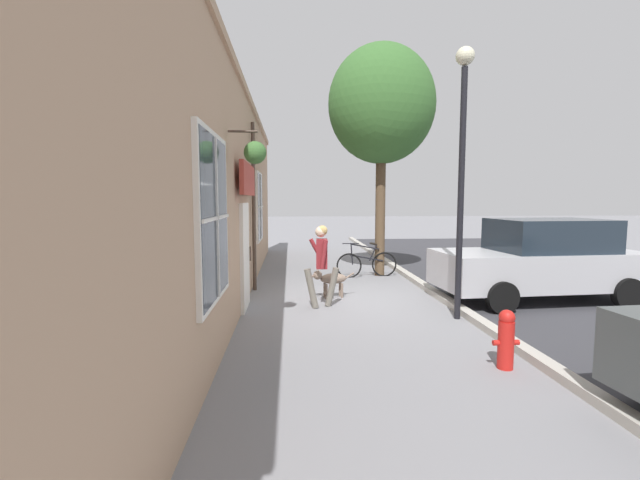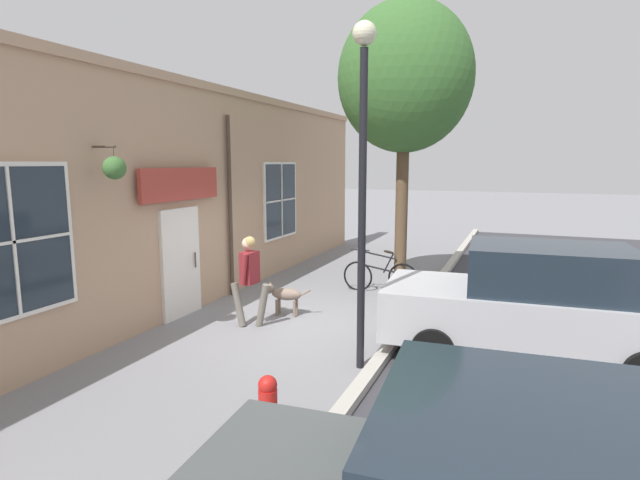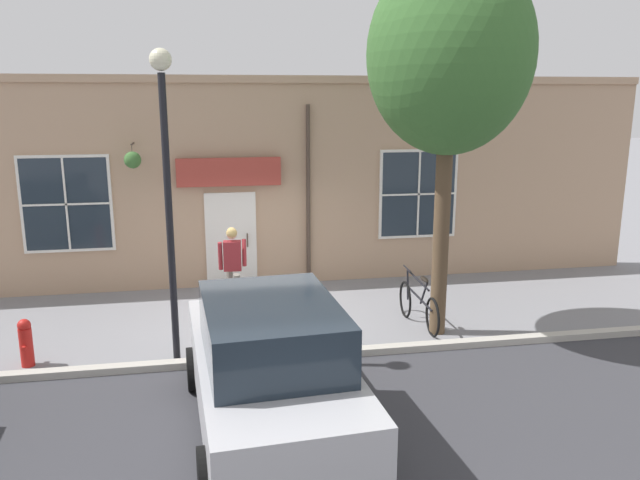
# 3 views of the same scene
# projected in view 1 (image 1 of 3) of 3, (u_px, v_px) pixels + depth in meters

# --- Properties ---
(ground_plane) EXTENTS (90.00, 90.00, 0.00)m
(ground_plane) POSITION_uv_depth(u_px,v_px,m) (349.00, 300.00, 9.20)
(ground_plane) COLOR gray
(curb_and_road) EXTENTS (10.10, 28.00, 0.12)m
(curb_and_road) POSITION_uv_depth(u_px,v_px,m) (607.00, 295.00, 9.60)
(curb_and_road) COLOR #B2ADA3
(curb_and_road) RESTS_ON ground_plane
(storefront_facade) EXTENTS (0.95, 18.00, 4.54)m
(storefront_facade) POSITION_uv_depth(u_px,v_px,m) (238.00, 194.00, 8.81)
(storefront_facade) COLOR tan
(storefront_facade) RESTS_ON ground_plane
(pedestrian_walking) EXTENTS (0.73, 0.57, 1.66)m
(pedestrian_walking) POSITION_uv_depth(u_px,v_px,m) (322.00, 259.00, 8.54)
(pedestrian_walking) COLOR #6B665B
(pedestrian_walking) RESTS_ON ground_plane
(dog_on_leash) EXTENTS (1.00, 0.35, 0.64)m
(dog_on_leash) POSITION_uv_depth(u_px,v_px,m) (331.00, 279.00, 9.43)
(dog_on_leash) COLOR #7F6B5B
(dog_on_leash) RESTS_ON ground_plane
(street_tree_by_curb) EXTENTS (2.96, 2.66, 6.41)m
(street_tree_by_curb) POSITION_uv_depth(u_px,v_px,m) (381.00, 108.00, 11.78)
(street_tree_by_curb) COLOR brown
(street_tree_by_curb) RESTS_ON ground_plane
(leaning_bicycle) EXTENTS (1.73, 0.23, 1.00)m
(leaning_bicycle) POSITION_uv_depth(u_px,v_px,m) (367.00, 263.00, 11.97)
(leaning_bicycle) COLOR black
(leaning_bicycle) RESTS_ON ground_plane
(parked_car_mid_block) EXTENTS (4.41, 2.16, 1.75)m
(parked_car_mid_block) POSITION_uv_depth(u_px,v_px,m) (541.00, 260.00, 9.12)
(parked_car_mid_block) COLOR #B7B7BC
(parked_car_mid_block) RESTS_ON ground_plane
(street_lamp) EXTENTS (0.32, 0.32, 4.79)m
(street_lamp) POSITION_uv_depth(u_px,v_px,m) (462.00, 144.00, 7.50)
(street_lamp) COLOR black
(street_lamp) RESTS_ON ground_plane
(fire_hydrant) EXTENTS (0.34, 0.20, 0.77)m
(fire_hydrant) POSITION_uv_depth(u_px,v_px,m) (506.00, 338.00, 5.47)
(fire_hydrant) COLOR red
(fire_hydrant) RESTS_ON ground_plane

